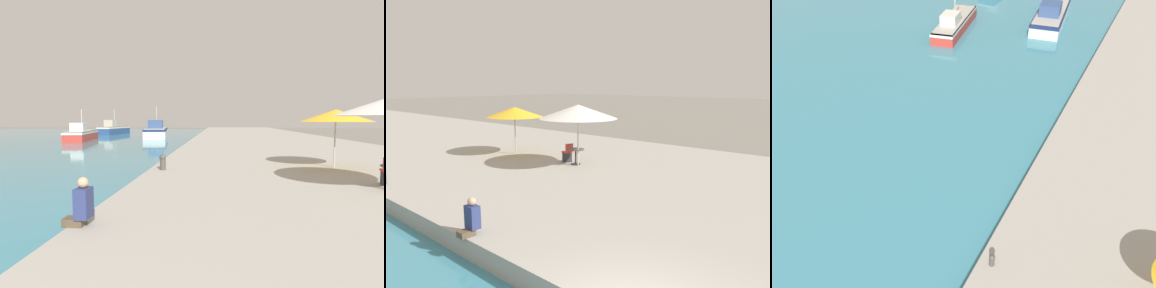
{
  "view_description": "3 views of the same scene",
  "coord_description": "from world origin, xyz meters",
  "views": [
    {
      "loc": [
        2.89,
        -0.35,
        2.64
      ],
      "look_at": [
        1.5,
        15.11,
        1.38
      ],
      "focal_mm": 28.0,
      "sensor_mm": 36.0,
      "label": 1
    },
    {
      "loc": [
        -4.56,
        -2.87,
        4.38
      ],
      "look_at": [
        7.93,
        8.47,
        1.58
      ],
      "focal_mm": 35.0,
      "sensor_mm": 36.0,
      "label": 2
    },
    {
      "loc": [
        3.92,
        2.67,
        14.61
      ],
      "look_at": [
        -4.0,
        18.0,
        1.18
      ],
      "focal_mm": 35.0,
      "sensor_mm": 36.0,
      "label": 3
    }
  ],
  "objects": [
    {
      "name": "fishing_boat_near",
      "position": [
        -14.4,
        36.07,
        0.82
      ],
      "size": [
        4.14,
        9.64,
        3.92
      ],
      "rotation": [
        0.0,
        0.0,
        0.21
      ],
      "color": "red",
      "rests_on": "water_basin"
    },
    {
      "name": "mooring_bollard",
      "position": [
        0.6,
        11.69,
        0.93
      ],
      "size": [
        0.26,
        0.26,
        0.65
      ],
      "color": "#4C4742",
      "rests_on": "quay_promenade"
    },
    {
      "name": "water_basin",
      "position": [
        -28.0,
        37.0,
        0.02
      ],
      "size": [
        56.0,
        90.0,
        0.04
      ],
      "color": "teal",
      "rests_on": "ground_plane"
    },
    {
      "name": "fishing_boat_mid",
      "position": [
        -6.25,
        42.98,
        0.93
      ],
      "size": [
        4.51,
        11.39,
        4.5
      ],
      "rotation": [
        0.0,
        0.0,
        0.14
      ],
      "color": "silver",
      "rests_on": "water_basin"
    }
  ]
}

